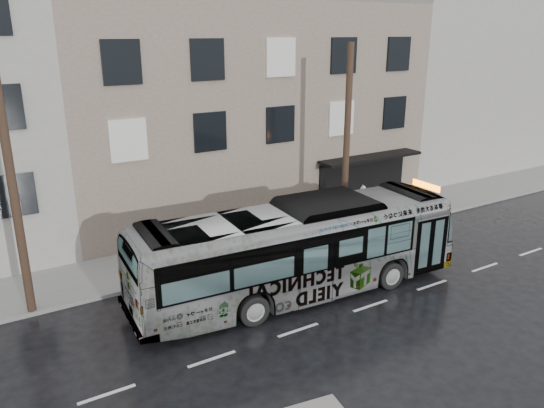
{
  "coord_description": "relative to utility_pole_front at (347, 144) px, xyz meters",
  "views": [
    {
      "loc": [
        -8.87,
        -15.42,
        9.62
      ],
      "look_at": [
        2.0,
        2.5,
        2.74
      ],
      "focal_mm": 35.0,
      "sensor_mm": 36.0,
      "label": 1
    }
  ],
  "objects": [
    {
      "name": "ground",
      "position": [
        -6.5,
        -3.3,
        -4.65
      ],
      "size": [
        120.0,
        120.0,
        0.0
      ],
      "primitive_type": "plane",
      "color": "black",
      "rests_on": "ground"
    },
    {
      "name": "sign_post",
      "position": [
        1.1,
        0.0,
        -3.3
      ],
      "size": [
        0.06,
        0.06,
        2.4
      ],
      "primitive_type": "cylinder",
      "color": "slate",
      "rests_on": "sidewalk"
    },
    {
      "name": "utility_pole_rear",
      "position": [
        -14.0,
        0.0,
        0.0
      ],
      "size": [
        0.3,
        0.3,
        9.0
      ],
      "primitive_type": "cylinder",
      "color": "#3C2B1E",
      "rests_on": "sidewalk"
    },
    {
      "name": "white_sedan",
      "position": [
        0.84,
        -2.64,
        -3.9
      ],
      "size": [
        5.2,
        2.18,
        1.5
      ],
      "primitive_type": "imported",
      "rotation": [
        0.0,
        0.0,
        1.55
      ],
      "color": "white",
      "rests_on": "ground"
    },
    {
      "name": "sidewalk",
      "position": [
        -6.5,
        1.6,
        -4.58
      ],
      "size": [
        90.0,
        3.6,
        0.15
      ],
      "primitive_type": "cube",
      "color": "gray",
      "rests_on": "ground"
    },
    {
      "name": "bus",
      "position": [
        -5.03,
        -3.56,
        -2.85
      ],
      "size": [
        13.08,
        3.87,
        3.6
      ],
      "primitive_type": "imported",
      "rotation": [
        0.0,
        0.0,
        1.5
      ],
      "color": "#B2B2B2",
      "rests_on": "ground"
    },
    {
      "name": "utility_pole_front",
      "position": [
        0.0,
        0.0,
        0.0
      ],
      "size": [
        0.3,
        0.3,
        9.0
      ],
      "primitive_type": "cylinder",
      "color": "#3C2B1E",
      "rests_on": "sidewalk"
    },
    {
      "name": "building_filler",
      "position": [
        17.5,
        9.4,
        1.35
      ],
      "size": [
        18.0,
        12.0,
        12.0
      ],
      "primitive_type": "cube",
      "color": "#A6A39D",
      "rests_on": "ground"
    },
    {
      "name": "building_taupe",
      "position": [
        -1.5,
        9.4,
        0.85
      ],
      "size": [
        20.0,
        12.0,
        11.0
      ],
      "primitive_type": "cube",
      "color": "gray",
      "rests_on": "ground"
    }
  ]
}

